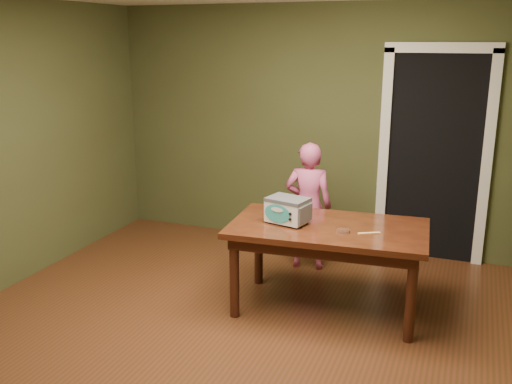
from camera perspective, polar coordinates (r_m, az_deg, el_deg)
floor at (r=4.43m, az=-4.12°, el=-15.26°), size 5.00×5.00×0.00m
room_shell at (r=3.86m, az=-4.60°, el=7.14°), size 4.52×5.02×2.61m
doorway at (r=6.35m, az=17.56°, el=3.70°), size 1.10×0.66×2.25m
dining_table at (r=4.76m, az=7.19°, el=-4.48°), size 1.66×1.02×0.75m
toy_oven at (r=4.73m, az=3.18°, el=-1.74°), size 0.39×0.30×0.22m
baking_pan at (r=4.59m, az=8.72°, el=-3.85°), size 0.10×0.10×0.02m
spatula at (r=4.59m, az=11.25°, el=-4.05°), size 0.17×0.11×0.01m
child at (r=5.63m, az=5.26°, el=-1.42°), size 0.50×0.37×1.28m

